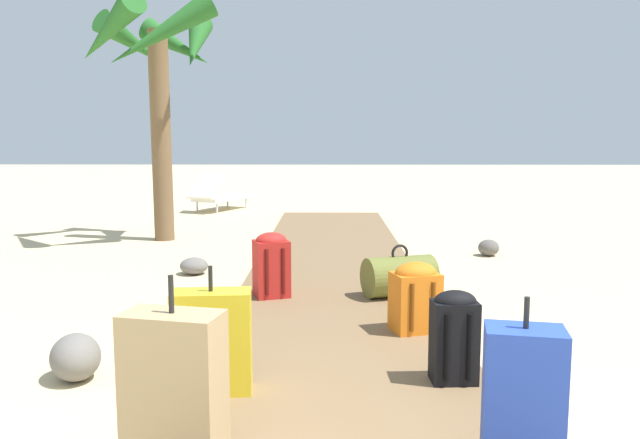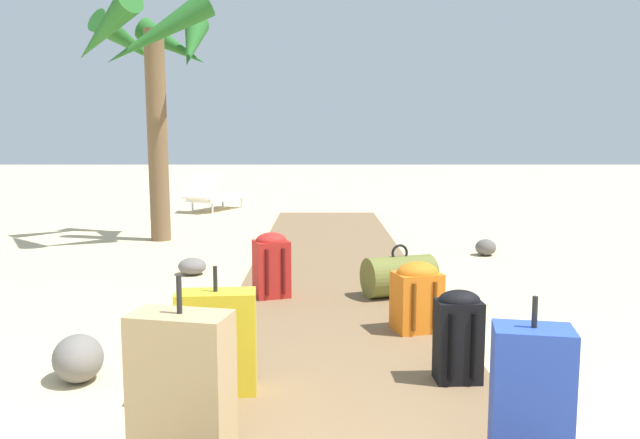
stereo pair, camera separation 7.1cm
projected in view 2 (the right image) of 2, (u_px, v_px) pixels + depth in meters
name	position (u px, v px, depth m)	size (l,w,h in m)	color
ground_plane	(336.00, 299.00, 5.95)	(60.00, 60.00, 0.00)	#D1BA8C
boardwalk	(334.00, 271.00, 6.98)	(1.80, 10.44, 0.08)	brown
backpack_orange	(419.00, 295.00, 4.66)	(0.39, 0.34, 0.52)	orange
suitcase_yellow	(219.00, 342.00, 3.53)	(0.45, 0.24, 0.72)	gold
suitcase_blue	(533.00, 398.00, 2.71)	(0.37, 0.28, 0.76)	#2847B7
duffel_bag_olive	(401.00, 276.00, 5.72)	(0.71, 0.55, 0.47)	olive
backpack_black	(460.00, 334.00, 3.68)	(0.27, 0.21, 0.55)	black
suitcase_tan	(184.00, 385.00, 2.81)	(0.48, 0.32, 0.83)	tan
backpack_red	(273.00, 263.00, 5.67)	(0.37, 0.34, 0.59)	red
palm_tree_far_left	(153.00, 62.00, 8.89)	(2.22, 2.16, 3.43)	brown
lounge_chair	(215.00, 195.00, 13.08)	(1.18, 1.66, 0.78)	white
rock_left_mid	(80.00, 358.00, 3.92)	(0.38, 0.31, 0.29)	slate
rock_left_far	(194.00, 266.00, 6.99)	(0.32, 0.31, 0.19)	slate
rock_right_far	(488.00, 247.00, 8.12)	(0.26, 0.28, 0.21)	#5B5651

